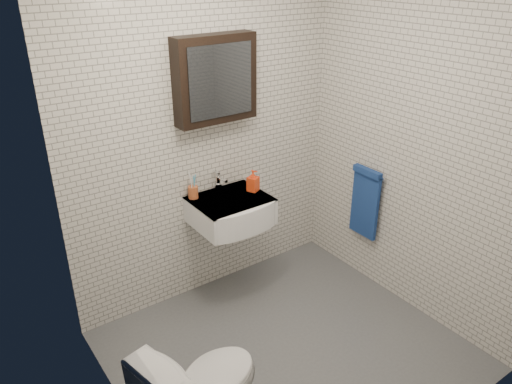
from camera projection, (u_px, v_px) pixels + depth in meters
ground at (288, 350)px, 3.44m from camera, size 2.20×2.00×0.01m
room_shell at (295, 152)px, 2.81m from camera, size 2.22×2.02×2.51m
washbasin at (233, 212)px, 3.68m from camera, size 0.55×0.50×0.20m
faucet at (219, 183)px, 3.76m from camera, size 0.06×0.20×0.15m
mirror_cabinet at (215, 79)px, 3.42m from camera, size 0.60×0.15×0.60m
towel_rail at (365, 200)px, 3.93m from camera, size 0.09×0.30×0.58m
toothbrush_cup at (193, 192)px, 3.66m from camera, size 0.09×0.09×0.20m
soap_bottle at (253, 181)px, 3.76m from camera, size 0.10×0.10×0.17m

